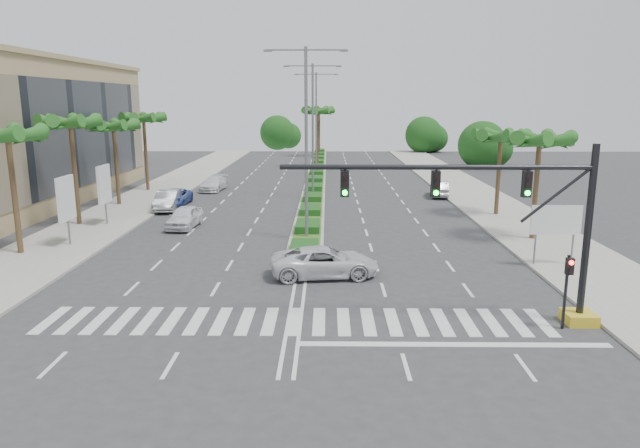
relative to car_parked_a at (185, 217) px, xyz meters
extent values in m
plane|color=#333335|center=(8.75, -17.48, -0.76)|extent=(160.00, 160.00, 0.00)
cube|color=gray|center=(23.95, 2.52, -0.68)|extent=(6.00, 120.00, 0.15)
cube|color=gray|center=(-6.45, 2.52, -0.68)|extent=(6.00, 120.00, 0.15)
cube|color=gray|center=(8.75, 27.52, -0.66)|extent=(2.20, 75.00, 0.20)
cube|color=#36591E|center=(8.75, 27.52, -0.54)|extent=(1.80, 75.00, 0.04)
cube|color=tan|center=(-17.25, 8.52, 5.24)|extent=(12.00, 36.00, 12.00)
cube|color=gold|center=(20.25, -17.48, -0.53)|extent=(1.20, 1.20, 0.45)
cylinder|color=black|center=(20.25, -17.48, 2.94)|extent=(0.28, 0.28, 7.00)
cylinder|color=black|center=(14.25, -17.48, 5.54)|extent=(12.00, 0.20, 0.20)
cylinder|color=black|center=(18.85, -17.48, 4.44)|extent=(2.53, 0.12, 2.15)
cube|color=black|center=(17.75, -17.48, 4.89)|extent=(0.32, 0.24, 1.00)
cylinder|color=#19E533|center=(17.75, -17.62, 4.57)|extent=(0.20, 0.06, 0.20)
cube|color=black|center=(14.25, -17.48, 4.89)|extent=(0.32, 0.24, 1.00)
cylinder|color=#19E533|center=(14.25, -17.62, 4.57)|extent=(0.20, 0.06, 0.20)
cube|color=black|center=(10.75, -17.48, 4.89)|extent=(0.32, 0.24, 1.00)
cylinder|color=#19E533|center=(10.75, -17.62, 4.57)|extent=(0.20, 0.06, 0.20)
cylinder|color=black|center=(19.35, -18.08, 0.74)|extent=(0.12, 0.12, 3.00)
cube|color=black|center=(19.35, -18.23, 1.84)|extent=(0.28, 0.22, 0.65)
cylinder|color=red|center=(19.35, -18.36, 2.02)|extent=(0.18, 0.05, 0.18)
cylinder|color=slate|center=(21.25, -9.48, 0.64)|extent=(0.10, 0.10, 2.80)
cylinder|color=slate|center=(23.25, -9.48, 0.64)|extent=(0.10, 0.10, 2.80)
cube|color=#0C6638|center=(22.25, -9.48, 1.84)|extent=(2.60, 0.08, 1.50)
cube|color=white|center=(22.25, -9.53, 1.84)|extent=(2.70, 0.02, 1.60)
cylinder|color=slate|center=(-5.75, -5.48, 0.64)|extent=(0.12, 0.12, 2.80)
cube|color=white|center=(-5.75, -5.48, 2.24)|extent=(0.18, 2.10, 2.70)
cube|color=#D8594C|center=(-5.75, -5.48, 2.24)|extent=(0.12, 2.00, 2.60)
cylinder|color=slate|center=(-5.75, 0.52, 0.64)|extent=(0.12, 0.12, 2.80)
cube|color=white|center=(-5.75, 0.52, 2.24)|extent=(0.18, 2.10, 2.70)
cube|color=#D8594C|center=(-5.75, 0.52, 2.24)|extent=(0.12, 2.00, 2.60)
cylinder|color=brown|center=(-7.75, -7.48, 2.74)|extent=(0.32, 0.32, 7.00)
sphere|color=brown|center=(-7.75, -7.48, 6.14)|extent=(0.70, 0.70, 0.70)
cone|color=#2A611E|center=(-6.65, -7.48, 6.04)|extent=(0.90, 3.62, 1.50)
cone|color=#2A611E|center=(-7.06, -6.62, 6.04)|extent=(3.39, 2.96, 1.50)
cone|color=#2A611E|center=(-7.99, -6.41, 6.04)|extent=(3.73, 1.68, 1.50)
cone|color=#2A611E|center=(-7.06, -8.35, 6.04)|extent=(3.39, 2.96, 1.50)
cylinder|color=brown|center=(-7.75, 0.52, 2.94)|extent=(0.32, 0.32, 7.40)
sphere|color=brown|center=(-7.75, 0.52, 6.54)|extent=(0.70, 0.70, 0.70)
cone|color=#2A611E|center=(-6.65, 0.52, 6.44)|extent=(0.90, 3.62, 1.50)
cone|color=#2A611E|center=(-7.06, 1.38, 6.44)|extent=(3.39, 2.96, 1.50)
cone|color=#2A611E|center=(-7.99, 1.59, 6.44)|extent=(3.73, 1.68, 1.50)
cone|color=#2A611E|center=(-8.74, 0.99, 6.44)|extent=(2.38, 3.65, 1.50)
cone|color=#2A611E|center=(-8.74, 0.04, 6.44)|extent=(2.38, 3.65, 1.50)
cone|color=#2A611E|center=(-7.99, -0.56, 6.44)|extent=(3.73, 1.68, 1.50)
cone|color=#2A611E|center=(-7.06, -0.35, 6.44)|extent=(3.39, 2.96, 1.50)
cylinder|color=brown|center=(-7.75, 8.52, 2.64)|extent=(0.32, 0.32, 6.80)
sphere|color=brown|center=(-7.75, 8.52, 5.94)|extent=(0.70, 0.70, 0.70)
cone|color=#2A611E|center=(-6.65, 8.52, 5.84)|extent=(0.90, 3.62, 1.50)
cone|color=#2A611E|center=(-7.06, 9.38, 5.84)|extent=(3.39, 2.96, 1.50)
cone|color=#2A611E|center=(-7.99, 9.59, 5.84)|extent=(3.73, 1.68, 1.50)
cone|color=#2A611E|center=(-8.74, 8.99, 5.84)|extent=(2.38, 3.65, 1.50)
cone|color=#2A611E|center=(-8.74, 8.04, 5.84)|extent=(2.38, 3.65, 1.50)
cone|color=#2A611E|center=(-7.99, 7.44, 5.84)|extent=(3.73, 1.68, 1.50)
cone|color=#2A611E|center=(-7.06, 7.65, 5.84)|extent=(3.39, 2.96, 1.50)
cylinder|color=brown|center=(-7.75, 16.52, 2.84)|extent=(0.32, 0.32, 7.20)
sphere|color=brown|center=(-7.75, 16.52, 6.34)|extent=(0.70, 0.70, 0.70)
cone|color=#2A611E|center=(-6.65, 16.52, 6.24)|extent=(0.90, 3.62, 1.50)
cone|color=#2A611E|center=(-7.06, 17.38, 6.24)|extent=(3.39, 2.96, 1.50)
cone|color=#2A611E|center=(-7.99, 17.59, 6.24)|extent=(3.73, 1.68, 1.50)
cone|color=#2A611E|center=(-8.74, 16.99, 6.24)|extent=(2.38, 3.65, 1.50)
cone|color=#2A611E|center=(-8.74, 16.04, 6.24)|extent=(2.38, 3.65, 1.50)
cone|color=#2A611E|center=(-7.99, 15.44, 6.24)|extent=(3.73, 1.68, 1.50)
cone|color=#2A611E|center=(-7.06, 15.65, 6.24)|extent=(3.39, 2.96, 1.50)
cylinder|color=brown|center=(23.25, -3.48, 2.49)|extent=(0.32, 0.32, 6.50)
sphere|color=brown|center=(23.25, -3.48, 5.64)|extent=(0.70, 0.70, 0.70)
cone|color=#2A611E|center=(24.35, -3.48, 5.54)|extent=(0.90, 3.62, 1.50)
cone|color=#2A611E|center=(23.94, -2.62, 5.54)|extent=(3.39, 2.96, 1.50)
cone|color=#2A611E|center=(23.01, -2.41, 5.54)|extent=(3.73, 1.68, 1.50)
cone|color=#2A611E|center=(22.26, -3.01, 5.54)|extent=(2.38, 3.65, 1.50)
cone|color=#2A611E|center=(22.26, -3.96, 5.54)|extent=(2.38, 3.65, 1.50)
cone|color=#2A611E|center=(23.01, -4.56, 5.54)|extent=(3.73, 1.68, 1.50)
cone|color=#2A611E|center=(23.94, -4.35, 5.54)|extent=(3.39, 2.96, 1.50)
cylinder|color=brown|center=(23.25, 4.52, 2.34)|extent=(0.32, 0.32, 6.20)
sphere|color=brown|center=(23.25, 4.52, 5.34)|extent=(0.70, 0.70, 0.70)
cone|color=#2A611E|center=(24.35, 4.52, 5.24)|extent=(0.90, 3.62, 1.50)
cone|color=#2A611E|center=(23.94, 5.38, 5.24)|extent=(3.39, 2.96, 1.50)
cone|color=#2A611E|center=(23.01, 5.59, 5.24)|extent=(3.73, 1.68, 1.50)
cone|color=#2A611E|center=(22.26, 4.99, 5.24)|extent=(2.38, 3.65, 1.50)
cone|color=#2A611E|center=(22.26, 4.04, 5.24)|extent=(2.38, 3.65, 1.50)
cone|color=#2A611E|center=(23.01, 3.44, 5.24)|extent=(3.73, 1.68, 1.50)
cone|color=#2A611E|center=(23.94, 3.65, 5.24)|extent=(3.39, 2.96, 1.50)
cylinder|color=brown|center=(8.75, 37.52, 2.99)|extent=(0.32, 0.32, 7.50)
sphere|color=brown|center=(8.75, 37.52, 6.64)|extent=(0.70, 0.70, 0.70)
cone|color=#2A611E|center=(9.85, 37.52, 6.54)|extent=(0.90, 3.62, 1.50)
cone|color=#2A611E|center=(9.44, 38.38, 6.54)|extent=(3.39, 2.96, 1.50)
cone|color=#2A611E|center=(8.51, 38.59, 6.54)|extent=(3.73, 1.68, 1.50)
cone|color=#2A611E|center=(7.76, 37.99, 6.54)|extent=(2.38, 3.65, 1.50)
cone|color=#2A611E|center=(7.76, 37.04, 6.54)|extent=(2.38, 3.65, 1.50)
cone|color=#2A611E|center=(8.51, 36.44, 6.54)|extent=(3.73, 1.68, 1.50)
cone|color=#2A611E|center=(9.44, 36.65, 6.54)|extent=(3.39, 2.96, 1.50)
cylinder|color=brown|center=(8.75, 52.52, 2.99)|extent=(0.32, 0.32, 7.50)
sphere|color=brown|center=(8.75, 52.52, 6.64)|extent=(0.70, 0.70, 0.70)
cone|color=#2A611E|center=(9.85, 52.52, 6.54)|extent=(0.90, 3.62, 1.50)
cone|color=#2A611E|center=(9.44, 53.38, 6.54)|extent=(3.39, 2.96, 1.50)
cone|color=#2A611E|center=(8.51, 53.59, 6.54)|extent=(3.73, 1.68, 1.50)
cone|color=#2A611E|center=(7.76, 52.99, 6.54)|extent=(2.38, 3.65, 1.50)
cone|color=#2A611E|center=(7.76, 52.04, 6.54)|extent=(2.38, 3.65, 1.50)
cone|color=#2A611E|center=(8.51, 51.44, 6.54)|extent=(3.73, 1.68, 1.50)
cone|color=#2A611E|center=(9.44, 51.65, 6.54)|extent=(3.39, 2.96, 1.50)
cylinder|color=slate|center=(8.75, -3.48, 5.24)|extent=(0.20, 0.20, 12.00)
cylinder|color=slate|center=(7.55, -3.48, 11.04)|extent=(2.40, 0.10, 0.10)
cylinder|color=slate|center=(9.95, -3.48, 11.04)|extent=(2.40, 0.10, 0.10)
cube|color=slate|center=(6.45, -3.48, 10.99)|extent=(0.50, 0.25, 0.12)
cube|color=slate|center=(11.05, -3.48, 10.99)|extent=(0.50, 0.25, 0.12)
cylinder|color=slate|center=(8.75, 12.52, 5.24)|extent=(0.20, 0.20, 12.00)
cylinder|color=slate|center=(7.55, 12.52, 11.04)|extent=(2.40, 0.10, 0.10)
cylinder|color=slate|center=(9.95, 12.52, 11.04)|extent=(2.40, 0.10, 0.10)
cube|color=slate|center=(6.45, 12.52, 10.99)|extent=(0.50, 0.25, 0.12)
cube|color=slate|center=(11.05, 12.52, 10.99)|extent=(0.50, 0.25, 0.12)
cylinder|color=slate|center=(8.75, 28.52, 5.24)|extent=(0.20, 0.20, 12.00)
cylinder|color=slate|center=(7.55, 28.52, 11.04)|extent=(2.40, 0.10, 0.10)
cylinder|color=slate|center=(9.95, 28.52, 11.04)|extent=(2.40, 0.10, 0.10)
cube|color=slate|center=(6.45, 28.52, 10.99)|extent=(0.50, 0.25, 0.12)
cube|color=slate|center=(11.05, 28.52, 10.99)|extent=(0.50, 0.25, 0.12)
imported|color=white|center=(0.00, 0.00, 0.00)|extent=(2.10, 4.56, 1.52)
imported|color=#A0A0A5|center=(-3.05, 6.61, 0.04)|extent=(2.15, 5.00, 1.60)
imported|color=#314997|center=(-3.05, 8.62, -0.06)|extent=(2.32, 5.01, 1.39)
imported|color=white|center=(-1.28, 17.03, -0.06)|extent=(2.39, 4.94, 1.39)
imported|color=silver|center=(9.96, -11.36, 0.00)|extent=(5.74, 3.17, 1.52)
imported|color=#A9A8AD|center=(20.55, 13.62, -0.04)|extent=(2.10, 4.55, 1.44)
camera|label=1|loc=(10.08, -39.28, 8.02)|focal=32.00mm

